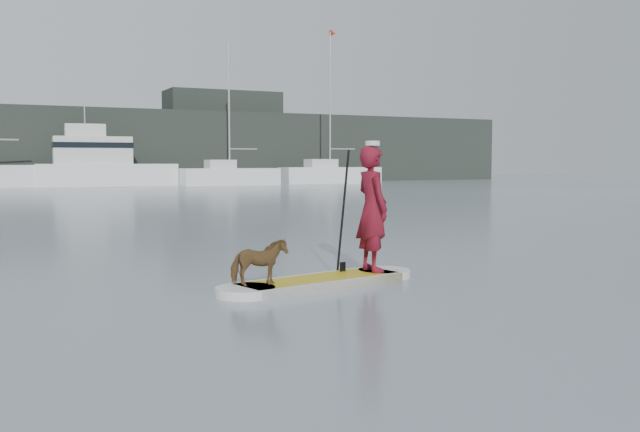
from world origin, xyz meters
name	(u,v)px	position (x,y,z in m)	size (l,w,h in m)	color
ground	(204,326)	(0.00, 0.00, 0.00)	(140.00, 140.00, 0.00)	slate
paddleboard	(320,282)	(2.21, 1.71, 0.06)	(3.24, 1.33, 0.12)	gold
paddler	(372,209)	(3.19, 1.92, 1.06)	(0.69, 0.45, 1.89)	maroon
white_cap	(373,143)	(3.19, 1.92, 2.04)	(0.22, 0.22, 0.07)	silver
dog	(259,262)	(1.20, 1.49, 0.43)	(0.34, 0.74, 0.62)	brown
paddle	(343,227)	(2.78, 2.09, 0.80)	(0.10, 0.30, 2.00)	black
sailboat_e	(229,175)	(15.08, 43.85, 0.76)	(7.34, 2.49, 10.58)	white
sailboat_f	(329,173)	(24.09, 44.97, 0.84)	(8.35, 2.63, 12.43)	white
motor_yacht_a	(101,163)	(6.19, 46.59, 1.66)	(10.03, 3.66, 5.91)	white
shore_mass	(4,146)	(0.00, 53.00, 3.00)	(90.00, 6.00, 6.00)	black
shore_building_east	(223,137)	(18.00, 54.00, 4.00)	(10.00, 4.00, 8.00)	black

